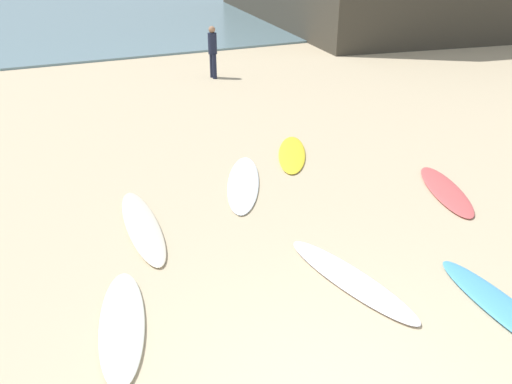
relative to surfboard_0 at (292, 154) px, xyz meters
name	(u,v)px	position (x,y,z in m)	size (l,w,h in m)	color
ocean_water	(31,4)	(-2.87, 30.98, 0.01)	(120.00, 40.00, 0.08)	slate
surfboard_0	(292,154)	(0.00, 0.00, 0.00)	(0.56, 2.10, 0.06)	yellow
surfboard_1	(350,279)	(-1.46, -4.24, 0.01)	(0.49, 2.31, 0.08)	white
surfboard_2	(505,309)	(-0.11, -5.59, 0.01)	(0.49, 2.26, 0.08)	#4CA1D7
surfboard_3	(243,183)	(-1.52, -0.87, 0.00)	(0.58, 2.50, 0.06)	white
surfboard_4	(446,190)	(1.66, -2.74, 0.00)	(0.57, 2.10, 0.06)	#D35555
surfboard_5	(122,323)	(-4.42, -3.82, 0.01)	(0.53, 2.08, 0.08)	silver
surfboard_6	(142,225)	(-3.62, -1.63, 0.01)	(0.51, 2.52, 0.08)	beige
beachgoer_near	(213,50)	(0.93, 6.93, 0.87)	(0.29, 0.34, 1.64)	#191E33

